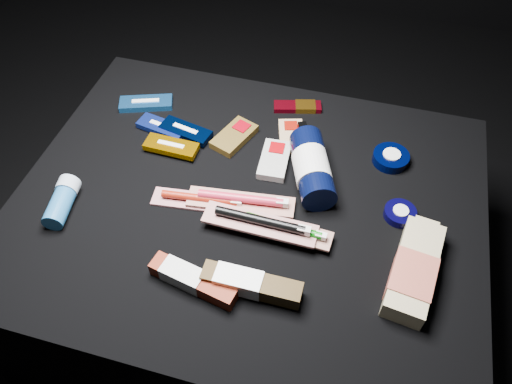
% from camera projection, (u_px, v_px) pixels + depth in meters
% --- Properties ---
extents(ground, '(3.00, 3.00, 0.00)m').
position_uv_depth(ground, '(250.00, 291.00, 1.36)').
color(ground, black).
rests_on(ground, ground).
extents(cloth_table, '(0.98, 0.78, 0.40)m').
position_uv_depth(cloth_table, '(249.00, 251.00, 1.21)').
color(cloth_table, black).
rests_on(cloth_table, ground).
extents(luna_bar_0, '(0.14, 0.09, 0.02)m').
position_uv_depth(luna_bar_0, '(146.00, 103.00, 1.24)').
color(luna_bar_0, '#1E5EA4').
rests_on(luna_bar_0, cloth_table).
extents(luna_bar_1, '(0.13, 0.07, 0.02)m').
position_uv_depth(luna_bar_1, '(162.00, 127.00, 1.18)').
color(luna_bar_1, '#172D99').
rests_on(luna_bar_1, cloth_table).
extents(luna_bar_2, '(0.13, 0.07, 0.02)m').
position_uv_depth(luna_bar_2, '(186.00, 131.00, 1.17)').
color(luna_bar_2, black).
rests_on(luna_bar_2, cloth_table).
extents(luna_bar_3, '(0.12, 0.05, 0.02)m').
position_uv_depth(luna_bar_3, '(171.00, 147.00, 1.13)').
color(luna_bar_3, '#AA6E00').
rests_on(luna_bar_3, cloth_table).
extents(clif_bar_0, '(0.10, 0.13, 0.02)m').
position_uv_depth(clif_bar_0, '(235.00, 135.00, 1.16)').
color(clif_bar_0, '#4A3713').
rests_on(clif_bar_0, cloth_table).
extents(clif_bar_1, '(0.07, 0.12, 0.02)m').
position_uv_depth(clif_bar_1, '(275.00, 159.00, 1.12)').
color(clif_bar_1, '#9B9C95').
rests_on(clif_bar_1, cloth_table).
extents(clif_bar_2, '(0.08, 0.12, 0.02)m').
position_uv_depth(clif_bar_2, '(291.00, 135.00, 1.17)').
color(clif_bar_2, tan).
rests_on(clif_bar_2, cloth_table).
extents(power_bar, '(0.12, 0.06, 0.01)m').
position_uv_depth(power_bar, '(300.00, 107.00, 1.23)').
color(power_bar, '#680512').
rests_on(power_bar, cloth_table).
extents(lotion_bottle, '(0.13, 0.24, 0.08)m').
position_uv_depth(lotion_bottle, '(312.00, 167.00, 1.06)').
color(lotion_bottle, black).
rests_on(lotion_bottle, cloth_table).
extents(cream_tin_upper, '(0.08, 0.08, 0.03)m').
position_uv_depth(cream_tin_upper, '(391.00, 158.00, 1.12)').
color(cream_tin_upper, black).
rests_on(cream_tin_upper, cloth_table).
extents(cream_tin_lower, '(0.07, 0.07, 0.02)m').
position_uv_depth(cream_tin_lower, '(400.00, 213.00, 1.02)').
color(cream_tin_lower, black).
rests_on(cream_tin_lower, cloth_table).
extents(bodywash_bottle, '(0.10, 0.23, 0.05)m').
position_uv_depth(bodywash_bottle, '(413.00, 272.00, 0.92)').
color(bodywash_bottle, tan).
rests_on(bodywash_bottle, cloth_table).
extents(deodorant_stick, '(0.06, 0.12, 0.05)m').
position_uv_depth(deodorant_stick, '(62.00, 201.00, 1.02)').
color(deodorant_stick, '#1E588B').
rests_on(deodorant_stick, cloth_table).
extents(toothbrush_pack_0, '(0.21, 0.07, 0.02)m').
position_uv_depth(toothbrush_pack_0, '(201.00, 200.00, 1.04)').
color(toothbrush_pack_0, beige).
rests_on(toothbrush_pack_0, cloth_table).
extents(toothbrush_pack_1, '(0.23, 0.08, 0.03)m').
position_uv_depth(toothbrush_pack_1, '(242.00, 200.00, 1.03)').
color(toothbrush_pack_1, '#BBB3AE').
rests_on(toothbrush_pack_1, cloth_table).
extents(toothbrush_pack_2, '(0.20, 0.06, 0.02)m').
position_uv_depth(toothbrush_pack_2, '(285.00, 228.00, 0.98)').
color(toothbrush_pack_2, '#B7ADAA').
rests_on(toothbrush_pack_2, cloth_table).
extents(toothbrush_pack_3, '(0.23, 0.06, 0.03)m').
position_uv_depth(toothbrush_pack_3, '(261.00, 223.00, 0.98)').
color(toothbrush_pack_3, beige).
rests_on(toothbrush_pack_3, cloth_table).
extents(toothpaste_carton_red, '(0.18, 0.07, 0.03)m').
position_uv_depth(toothpaste_carton_red, '(190.00, 279.00, 0.92)').
color(toothpaste_carton_red, maroon).
rests_on(toothpaste_carton_red, cloth_table).
extents(toothpaste_carton_green, '(0.18, 0.04, 0.04)m').
position_uv_depth(toothpaste_carton_green, '(247.00, 283.00, 0.90)').
color(toothpaste_carton_green, '#32220A').
rests_on(toothpaste_carton_green, cloth_table).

